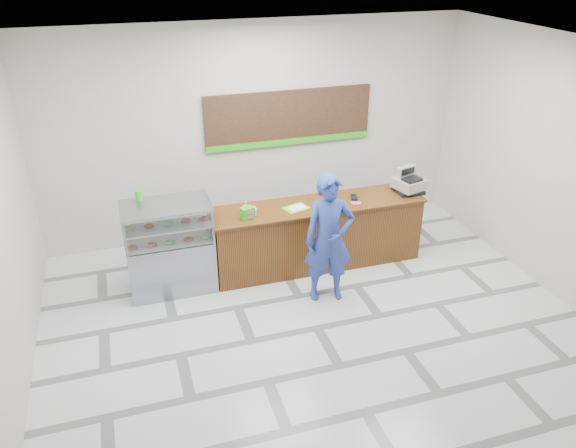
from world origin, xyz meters
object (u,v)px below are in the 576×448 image
object	(u,v)px
sales_counter	(317,234)
serving_tray	(296,208)
customer	(329,239)
cash_register	(409,183)
display_case	(170,247)

from	to	relation	value
sales_counter	serving_tray	world-z (taller)	serving_tray
serving_tray	customer	bearing A→B (deg)	-94.78
sales_counter	cash_register	distance (m)	1.64
sales_counter	customer	bearing A→B (deg)	-100.49
display_case	serving_tray	xyz separation A→B (m)	(1.86, -0.07, 0.36)
cash_register	customer	distance (m)	1.91
sales_counter	customer	world-z (taller)	customer
customer	display_case	bearing A→B (deg)	165.69
cash_register	display_case	bearing A→B (deg)	164.97
cash_register	customer	bearing A→B (deg)	-166.81
customer	serving_tray	bearing A→B (deg)	112.32
display_case	cash_register	world-z (taller)	cash_register
sales_counter	customer	xyz separation A→B (m)	(-0.16, -0.89, 0.41)
display_case	customer	xyz separation A→B (m)	(2.06, -0.89, 0.25)
display_case	serving_tray	distance (m)	1.90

